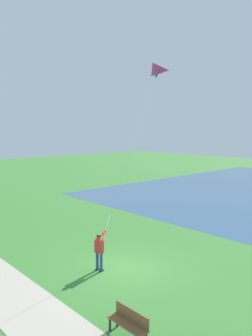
% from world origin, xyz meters
% --- Properties ---
extents(ground_plane, '(120.00, 120.00, 0.00)m').
position_xyz_m(ground_plane, '(0.00, 0.00, 0.00)').
color(ground_plane, '#3D7F33').
extents(walkway_path, '(2.42, 32.00, 0.02)m').
position_xyz_m(walkway_path, '(5.02, 2.00, 0.01)').
color(walkway_path, '#B7AD99').
rests_on(walkway_path, ground).
extents(person_kite_flyer, '(0.63, 0.51, 1.83)m').
position_xyz_m(person_kite_flyer, '(0.98, -0.59, 1.05)').
color(person_kite_flyer, '#232328').
rests_on(person_kite_flyer, ground).
extents(flying_kite, '(4.63, 1.69, 8.31)m').
position_xyz_m(flying_kite, '(-3.57, -1.63, 9.62)').
color(flying_kite, '#E02D9E').
extents(park_bench_near_walkway, '(0.44, 1.50, 0.88)m').
position_xyz_m(park_bench_near_walkway, '(3.35, 4.00, 0.51)').
color(park_bench_near_walkway, brown).
rests_on(park_bench_near_walkway, ground).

